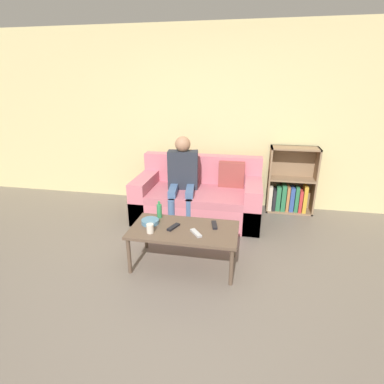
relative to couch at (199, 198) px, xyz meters
The scene contains 12 objects.
ground_plane 1.86m from the couch, 86.83° to the right, with size 22.00×22.00×0.00m, color #70665B.
wall_back 1.20m from the couch, 80.76° to the left, with size 12.00×0.06×2.60m.
couch is the anchor object (origin of this frame).
bookshelf 1.36m from the couch, 20.02° to the left, with size 0.67×0.28×0.97m.
coffee_table 1.22m from the couch, 87.57° to the right, with size 1.10×0.59×0.42m.
person_adult 0.45m from the couch, 160.23° to the right, with size 0.44×0.66×1.15m.
cup_near 1.40m from the couch, 100.82° to the right, with size 0.07×0.07×0.09m.
tv_remote_0 1.16m from the couch, 72.32° to the right, with size 0.08×0.18×0.02m.
tv_remote_1 1.33m from the couch, 81.62° to the right, with size 0.14×0.17×0.02m.
tv_remote_2 1.24m from the couch, 92.72° to the right, with size 0.11×0.18×0.02m.
snack_bowl 1.23m from the couch, 105.52° to the right, with size 0.19×0.19×0.05m.
bottle 1.06m from the couch, 105.15° to the right, with size 0.06×0.06×0.19m.
Camera 1 is at (0.55, -2.06, 1.84)m, focal length 28.00 mm.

